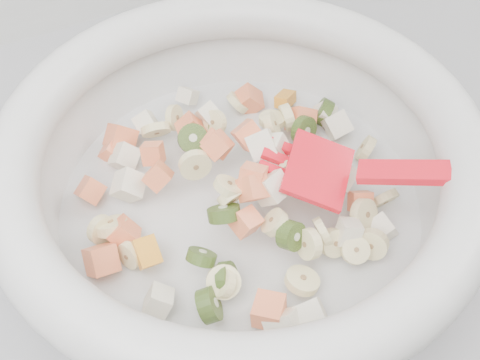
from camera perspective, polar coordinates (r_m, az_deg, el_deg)
name	(u,v)px	position (r m, az deg, el deg)	size (l,w,h in m)	color
counter	(226,356)	(0.97, -1.36, -16.35)	(2.00, 0.60, 0.90)	gray
mixing_bowl	(240,170)	(0.50, 0.05, 0.94)	(0.43, 0.40, 0.13)	silver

